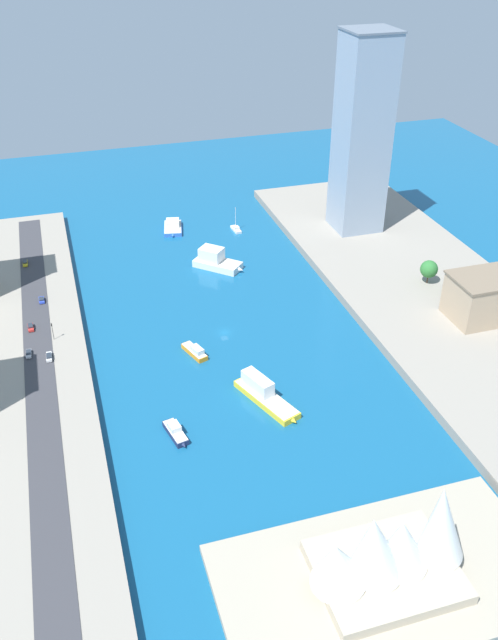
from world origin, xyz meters
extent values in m
plane|color=#145684|center=(0.00, 0.00, 0.00)|extent=(440.00, 440.00, 0.00)
cube|color=gray|center=(-83.68, 0.00, 1.71)|extent=(70.00, 240.00, 3.42)
cube|color=#A89E89|center=(-7.98, 111.17, 1.00)|extent=(77.39, 41.28, 2.00)
cube|color=#38383D|center=(64.49, 0.00, 3.50)|extent=(9.48, 228.00, 0.15)
cube|color=silver|center=(-10.44, -49.13, 1.47)|extent=(20.48, 20.03, 2.94)
cone|color=silver|center=(-18.25, -41.76, 1.47)|extent=(3.74, 3.74, 2.65)
cube|color=white|center=(-8.36, -51.09, 5.68)|extent=(11.57, 11.47, 5.48)
cube|color=beige|center=(-10.44, -49.13, 2.99)|extent=(19.66, 19.23, 0.10)
cube|color=orange|center=(13.36, 9.99, 0.87)|extent=(7.19, 12.24, 1.75)
cone|color=orange|center=(15.46, 4.00, 0.87)|extent=(2.00, 2.00, 1.57)
cube|color=white|center=(12.74, 11.78, 2.76)|extent=(4.21, 5.67, 2.02)
cube|color=beige|center=(13.36, 9.99, 1.80)|extent=(6.90, 11.75, 0.10)
cube|color=yellow|center=(-2.28, 41.68, 1.05)|extent=(15.18, 25.87, 2.10)
cone|color=yellow|center=(-6.98, 53.96, 1.05)|extent=(2.44, 2.44, 1.89)
cube|color=white|center=(-0.71, 37.56, 4.60)|extent=(8.21, 12.58, 5.02)
cube|color=beige|center=(-2.28, 41.68, 2.15)|extent=(14.57, 24.83, 0.10)
cube|color=white|center=(-28.03, -82.48, 0.55)|extent=(3.46, 8.31, 1.09)
cone|color=white|center=(-27.67, -86.81, 0.55)|extent=(1.06, 1.06, 0.98)
cube|color=white|center=(-28.09, -81.77, 1.71)|extent=(2.50, 3.07, 1.23)
cube|color=beige|center=(-28.03, -82.48, 1.14)|extent=(3.33, 7.98, 0.10)
cylinder|color=silver|center=(-28.00, -82.88, 6.29)|extent=(0.24, 0.24, 10.40)
cube|color=#1E284C|center=(27.94, 48.56, 0.90)|extent=(5.90, 11.85, 1.80)
cone|color=#1E284C|center=(26.65, 54.58, 0.90)|extent=(1.92, 1.92, 1.62)
cube|color=white|center=(28.06, 47.97, 2.76)|extent=(3.82, 4.58, 1.92)
cube|color=beige|center=(27.94, 48.56, 1.85)|extent=(5.66, 11.38, 0.10)
cube|color=blue|center=(0.25, -91.45, 0.90)|extent=(11.11, 16.80, 1.79)
cone|color=blue|center=(1.90, -83.39, 0.90)|extent=(1.91, 1.91, 1.61)
cube|color=white|center=(-0.12, -93.25, 3.04)|extent=(7.26, 7.84, 2.49)
cube|color=beige|center=(0.25, -91.45, 1.84)|extent=(10.67, 16.13, 0.10)
cube|color=#8C9EB2|center=(-79.67, -63.91, 45.72)|extent=(20.10, 19.80, 84.61)
cube|color=slate|center=(-79.67, -63.91, 88.43)|extent=(20.91, 20.60, 0.80)
cube|color=tan|center=(-91.12, 22.20, 11.29)|extent=(24.39, 17.92, 15.73)
cube|color=#7C6B55|center=(-91.12, 22.20, 19.55)|extent=(25.37, 18.64, 0.80)
cylinder|color=black|center=(66.77, 1.19, 3.89)|extent=(0.27, 0.65, 0.64)
cylinder|color=black|center=(68.33, 1.15, 3.89)|extent=(0.27, 0.65, 0.64)
cylinder|color=black|center=(66.68, -2.16, 3.89)|extent=(0.27, 0.65, 0.64)
cylinder|color=black|center=(68.24, -2.20, 3.89)|extent=(0.27, 0.65, 0.64)
cube|color=#B7B7BC|center=(67.51, -0.51, 4.15)|extent=(1.89, 4.83, 0.72)
cube|color=#262D38|center=(67.50, -0.75, 4.74)|extent=(1.62, 2.72, 0.46)
cylinder|color=black|center=(61.83, 1.55, 3.89)|extent=(0.27, 0.65, 0.64)
cylinder|color=black|center=(60.23, 1.59, 3.89)|extent=(0.27, 0.65, 0.64)
cylinder|color=black|center=(61.92, 5.18, 3.89)|extent=(0.27, 0.65, 0.64)
cylinder|color=black|center=(60.32, 5.22, 3.89)|extent=(0.27, 0.65, 0.64)
cube|color=white|center=(61.07, 3.38, 4.22)|extent=(1.93, 5.24, 0.85)
cube|color=#262D38|center=(61.08, 3.64, 4.91)|extent=(1.66, 2.95, 0.54)
cylinder|color=black|center=(62.79, -37.02, 3.89)|extent=(0.27, 0.65, 0.64)
cylinder|color=black|center=(61.06, -37.06, 3.89)|extent=(0.27, 0.65, 0.64)
cylinder|color=black|center=(62.71, -33.87, 3.89)|extent=(0.27, 0.65, 0.64)
cylinder|color=black|center=(60.98, -33.92, 3.89)|extent=(0.27, 0.65, 0.64)
cube|color=blue|center=(61.89, -35.47, 4.18)|extent=(2.05, 4.54, 0.78)
cube|color=#262D38|center=(61.88, -35.24, 4.83)|extent=(1.76, 2.56, 0.53)
cylinder|color=black|center=(66.33, -66.57, 3.89)|extent=(0.26, 0.64, 0.64)
cylinder|color=black|center=(68.01, -66.60, 3.89)|extent=(0.26, 0.64, 0.64)
cylinder|color=black|center=(66.28, -70.13, 3.89)|extent=(0.26, 0.64, 0.64)
cylinder|color=black|center=(67.96, -70.15, 3.89)|extent=(0.26, 0.64, 0.64)
cube|color=yellow|center=(67.14, -68.36, 4.18)|extent=(1.95, 5.11, 0.78)
cube|color=#262D38|center=(67.14, -68.62, 4.84)|extent=(1.70, 2.87, 0.55)
cylinder|color=black|center=(65.45, -15.27, 3.89)|extent=(0.28, 0.65, 0.64)
cylinder|color=black|center=(67.14, -15.20, 3.89)|extent=(0.28, 0.65, 0.64)
cylinder|color=black|center=(65.60, -18.73, 3.89)|extent=(0.28, 0.65, 0.64)
cylinder|color=black|center=(67.29, -18.65, 3.89)|extent=(0.28, 0.65, 0.64)
cube|color=red|center=(66.37, -16.96, 4.17)|extent=(2.10, 5.02, 0.76)
cube|color=#262D38|center=(66.38, -17.21, 4.83)|extent=(1.78, 2.84, 0.56)
cylinder|color=black|center=(58.90, -8.08, 6.17)|extent=(0.18, 0.18, 5.50)
cube|color=black|center=(58.90, -8.08, 9.42)|extent=(0.36, 0.36, 1.00)
sphere|color=red|center=(58.90, -8.08, 9.77)|extent=(0.24, 0.24, 0.24)
sphere|color=yellow|center=(58.90, -8.08, 9.42)|extent=(0.24, 0.24, 0.24)
sphere|color=green|center=(58.90, -8.08, 9.07)|extent=(0.24, 0.24, 0.24)
cube|color=#BCAD93|center=(-7.98, 111.17, 3.50)|extent=(32.03, 25.39, 3.00)
cone|color=white|center=(-20.26, 111.17, 15.81)|extent=(13.02, 10.86, 22.61)
cone|color=white|center=(-11.06, 111.17, 12.04)|extent=(13.10, 11.80, 15.16)
cone|color=white|center=(-4.09, 111.17, 13.75)|extent=(14.61, 12.63, 18.88)
cone|color=white|center=(4.51, 111.17, 10.92)|extent=(14.06, 12.72, 13.29)
cylinder|color=brown|center=(-85.06, -6.11, 5.12)|extent=(0.50, 0.50, 3.40)
sphere|color=#2D7233|center=(-85.06, -6.11, 9.59)|extent=(6.94, 6.94, 6.94)
cylinder|color=brown|center=(-88.77, 3.79, 5.22)|extent=(0.50, 0.50, 3.60)
sphere|color=#2D7233|center=(-88.77, 3.79, 9.09)|extent=(5.16, 5.16, 5.16)
cylinder|color=brown|center=(-99.86, 13.20, 5.63)|extent=(0.50, 0.50, 4.42)
sphere|color=#2D7233|center=(-99.86, 13.20, 10.16)|extent=(5.80, 5.80, 5.80)
camera|label=1|loc=(50.56, 196.46, 134.08)|focal=37.78mm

